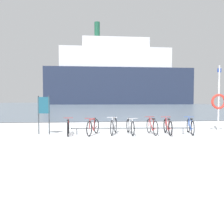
{
  "coord_description": "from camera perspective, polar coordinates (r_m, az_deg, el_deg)",
  "views": [
    {
      "loc": [
        -0.57,
        -7.11,
        1.59
      ],
      "look_at": [
        0.82,
        6.65,
        0.88
      ],
      "focal_mm": 38.63,
      "sensor_mm": 36.0,
      "label": 1
    }
  ],
  "objects": [
    {
      "name": "bicycle_2",
      "position": [
        11.16,
        0.42,
        -3.34
      ],
      "size": [
        0.58,
        1.64,
        0.81
      ],
      "color": "black",
      "rests_on": "ground"
    },
    {
      "name": "bike_rack",
      "position": [
        11.1,
        4.36,
        -3.88
      ],
      "size": [
        5.43,
        0.42,
        0.31
      ],
      "color": "#4C5156",
      "rests_on": "ground"
    },
    {
      "name": "rescue_post",
      "position": [
        13.38,
        23.93,
        2.59
      ],
      "size": [
        0.79,
        0.12,
        3.32
      ],
      "color": "silver",
      "rests_on": "ground"
    },
    {
      "name": "ground",
      "position": [
        61.03,
        -5.22,
        1.42
      ],
      "size": [
        80.0,
        132.0,
        0.08
      ],
      "color": "silver"
    },
    {
      "name": "bicycle_1",
      "position": [
        10.93,
        -4.52,
        -3.54
      ],
      "size": [
        0.67,
        1.57,
        0.79
      ],
      "color": "black",
      "rests_on": "ground"
    },
    {
      "name": "bicycle_6",
      "position": [
        11.74,
        18.06,
        -3.24
      ],
      "size": [
        0.52,
        1.61,
        0.78
      ],
      "color": "black",
      "rests_on": "ground"
    },
    {
      "name": "info_sign",
      "position": [
        11.4,
        -15.85,
        0.76
      ],
      "size": [
        0.55,
        0.15,
        1.76
      ],
      "color": "#33383D",
      "rests_on": "ground"
    },
    {
      "name": "bicycle_4",
      "position": [
        11.26,
        9.45,
        -3.38
      ],
      "size": [
        0.46,
        1.62,
        0.79
      ],
      "color": "black",
      "rests_on": "ground"
    },
    {
      "name": "bicycle_5",
      "position": [
        11.37,
        13.04,
        -3.38
      ],
      "size": [
        0.46,
        1.71,
        0.78
      ],
      "color": "black",
      "rests_on": "ground"
    },
    {
      "name": "bicycle_3",
      "position": [
        11.1,
        4.34,
        -3.47
      ],
      "size": [
        0.46,
        1.74,
        0.77
      ],
      "color": "black",
      "rests_on": "ground"
    },
    {
      "name": "ferry_ship",
      "position": [
        84.24,
        1.34,
        8.24
      ],
      "size": [
        49.68,
        10.52,
        27.84
      ],
      "color": "#232D47",
      "rests_on": "ground"
    },
    {
      "name": "bicycle_0",
      "position": [
        11.1,
        -10.33,
        -3.58
      ],
      "size": [
        0.46,
        1.64,
        0.75
      ],
      "color": "black",
      "rests_on": "ground"
    }
  ]
}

